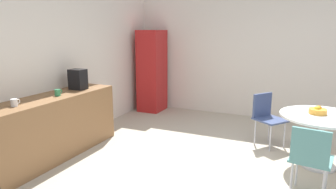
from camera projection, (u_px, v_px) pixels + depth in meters
The scene contains 13 objects.
ground_plane at pixel (240, 179), 3.76m from camera, with size 6.00×6.00×0.00m, color #B2A893.
wall_back at pixel (51, 64), 4.70m from camera, with size 6.00×0.10×2.60m, color silver.
wall_side_right at pixel (273, 56), 6.16m from camera, with size 0.10×6.00×2.60m, color silver.
counter_block at pixel (52, 127), 4.38m from camera, with size 2.20×0.60×0.90m, color brown.
locker_cabinet at pixel (152, 71), 6.87m from camera, with size 0.60×0.50×1.83m, color #B21E1E.
round_table at pixel (322, 125), 3.99m from camera, with size 1.09×1.09×0.73m.
chair_navy at pixel (266, 113), 4.83m from camera, with size 0.59×0.59×0.83m.
chair_teal at pixel (310, 155), 3.21m from camera, with size 0.48×0.48×0.83m.
fruit_bowl at pixel (318, 111), 4.02m from camera, with size 0.23×0.23×0.11m.
mug_white at pixel (83, 84), 4.96m from camera, with size 0.13×0.08×0.09m.
mug_green at pixel (58, 93), 4.32m from camera, with size 0.13×0.08×0.09m.
mug_red at pixel (14, 103), 3.72m from camera, with size 0.13×0.08×0.09m.
coffee_maker at pixel (78, 79), 4.78m from camera, with size 0.20×0.24×0.32m, color black.
Camera 1 is at (-3.51, -0.61, 1.82)m, focal length 32.24 mm.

